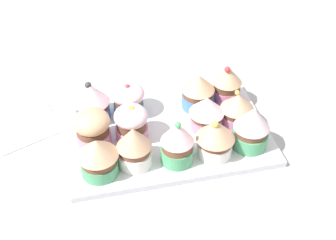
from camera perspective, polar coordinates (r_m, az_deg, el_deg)
The scene contains 16 objects.
ground_plane at distance 80.63cm, azimuth 0.00°, elevation -3.06°, with size 180.00×180.00×3.00cm, color #9E9EA3.
baking_tray at distance 79.19cm, azimuth 0.00°, elevation -1.97°, with size 35.74×22.88×1.20cm.
cupcake_0 at distance 70.24cm, azimuth -9.06°, elevation -4.64°, with size 6.60×6.60×7.10cm.
cupcake_1 at distance 70.89cm, azimuth -4.43°, elevation -3.43°, with size 5.72×5.72×7.70cm.
cupcake_2 at distance 71.02cm, azimuth 1.24°, elevation -2.86°, with size 5.50×5.50×8.62cm.
cupcake_3 at distance 72.77cm, azimuth 6.17°, elevation -2.24°, with size 6.54×6.54×7.55cm.
cupcake_4 at distance 75.09cm, azimuth 10.77°, elevation -0.92°, with size 6.10×6.10×8.10cm.
cupcake_5 at distance 75.42cm, azimuth -9.78°, elevation -1.02°, with size 6.26×6.26×7.00cm.
cupcake_6 at distance 75.73cm, azimuth -4.78°, elevation -0.38°, with size 5.86×5.86×7.20cm.
cupcake_7 at distance 78.12cm, azimuth 4.98°, elevation 1.14°, with size 6.28×6.28×6.70cm.
cupcake_8 at distance 79.95cm, azimuth 8.86°, elevation 1.63°, with size 6.08×6.08×6.69cm.
cupcake_9 at distance 80.59cm, azimuth -9.88°, elevation 2.40°, with size 6.50×6.50×7.89cm.
cupcake_10 at distance 81.10cm, azimuth -5.18°, elevation 2.67°, with size 6.10×6.10×6.62cm.
cupcake_11 at distance 82.52cm, azimuth 3.93°, elevation 3.77°, with size 6.24×6.24×7.09cm.
cupcake_12 at distance 84.48cm, azimuth 7.70°, elevation 4.73°, with size 5.50×5.50×7.96cm.
napkin at distance 85.70cm, azimuth -18.12°, elevation -0.75°, with size 11.96×10.32×0.60cm, color white.
Camera 1 is at (-12.48, -56.62, 54.53)cm, focal length 46.95 mm.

